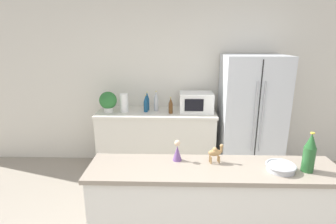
{
  "coord_description": "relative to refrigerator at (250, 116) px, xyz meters",
  "views": [
    {
      "loc": [
        -0.14,
        -1.32,
        1.96
      ],
      "look_at": [
        -0.22,
        1.44,
        1.18
      ],
      "focal_mm": 28.0,
      "sensor_mm": 36.0,
      "label": 1
    }
  ],
  "objects": [
    {
      "name": "microwave",
      "position": [
        -0.78,
        0.08,
        0.18
      ],
      "size": [
        0.48,
        0.37,
        0.28
      ],
      "color": "white",
      "rests_on": "back_counter"
    },
    {
      "name": "back_bottle_2",
      "position": [
        -1.51,
        0.13,
        0.18
      ],
      "size": [
        0.06,
        0.06,
        0.28
      ],
      "color": "navy",
      "rests_on": "back_counter"
    },
    {
      "name": "back_bottle_1",
      "position": [
        -1.37,
        0.09,
        0.19
      ],
      "size": [
        0.07,
        0.07,
        0.3
      ],
      "color": "#B2B7BC",
      "rests_on": "back_counter"
    },
    {
      "name": "wall_back",
      "position": [
        -0.95,
        0.39,
        0.41
      ],
      "size": [
        8.0,
        0.06,
        2.55
      ],
      "color": "silver",
      "rests_on": "ground_plane"
    },
    {
      "name": "refrigerator",
      "position": [
        0.0,
        0.0,
        0.0
      ],
      "size": [
        0.85,
        0.7,
        1.74
      ],
      "color": "silver",
      "rests_on": "ground_plane"
    },
    {
      "name": "back_counter",
      "position": [
        -1.37,
        0.06,
        -0.41
      ],
      "size": [
        1.74,
        0.63,
        0.91
      ],
      "color": "silver",
      "rests_on": "ground_plane"
    },
    {
      "name": "wise_man_figurine_blue",
      "position": [
        -1.07,
        -1.73,
        0.21
      ],
      "size": [
        0.07,
        0.07,
        0.17
      ],
      "color": "#6B4784",
      "rests_on": "bar_counter"
    },
    {
      "name": "fruit_bowl",
      "position": [
        -0.3,
        -1.88,
        0.16
      ],
      "size": [
        0.22,
        0.22,
        0.05
      ],
      "color": "#B7BABF",
      "rests_on": "bar_counter"
    },
    {
      "name": "potted_plant",
      "position": [
        -2.07,
        0.01,
        0.21
      ],
      "size": [
        0.25,
        0.25,
        0.3
      ],
      "color": "silver",
      "rests_on": "back_counter"
    },
    {
      "name": "bar_counter",
      "position": [
        -0.8,
        -1.84,
        -0.36
      ],
      "size": [
        1.93,
        0.45,
        1.0
      ],
      "color": "silver",
      "rests_on": "ground_plane"
    },
    {
      "name": "paper_towel_roll",
      "position": [
        -1.84,
        0.03,
        0.18
      ],
      "size": [
        0.12,
        0.12,
        0.27
      ],
      "color": "white",
      "rests_on": "back_counter"
    },
    {
      "name": "camel_figurine",
      "position": [
        -0.77,
        -1.76,
        0.22
      ],
      "size": [
        0.12,
        0.07,
        0.15
      ],
      "color": "#A87F4C",
      "rests_on": "bar_counter"
    },
    {
      "name": "back_bottle_0",
      "position": [
        -1.52,
        0.03,
        0.16
      ],
      "size": [
        0.06,
        0.06,
        0.25
      ],
      "color": "navy",
      "rests_on": "back_counter"
    },
    {
      "name": "back_bottle_3",
      "position": [
        -1.16,
        -0.03,
        0.15
      ],
      "size": [
        0.06,
        0.06,
        0.23
      ],
      "color": "brown",
      "rests_on": "back_counter"
    },
    {
      "name": "wine_bottle",
      "position": [
        -0.11,
        -1.88,
        0.28
      ],
      "size": [
        0.09,
        0.09,
        0.3
      ],
      "color": "#235628",
      "rests_on": "bar_counter"
    }
  ]
}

